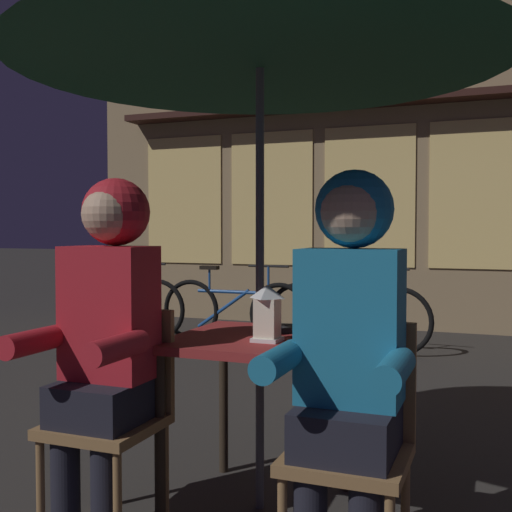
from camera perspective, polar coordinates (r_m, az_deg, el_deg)
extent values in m
plane|color=#2D2B28|center=(2.90, 0.35, -21.95)|extent=(60.00, 60.00, 0.00)
cube|color=maroon|center=(2.68, 0.36, -7.74)|extent=(0.72, 0.72, 0.04)
cylinder|color=#2D2319|center=(2.63, -8.76, -16.29)|extent=(0.04, 0.04, 0.70)
cylinder|color=#2D2319|center=(2.40, 4.86, -18.16)|extent=(0.04, 0.04, 0.70)
cylinder|color=#2D2319|center=(3.16, -2.98, -13.07)|extent=(0.04, 0.04, 0.70)
cylinder|color=#2D2319|center=(2.97, 8.35, -14.11)|extent=(0.04, 0.04, 0.70)
cylinder|color=#4C4C51|center=(2.64, 0.36, 0.90)|extent=(0.04, 0.04, 2.25)
cone|color=#19472D|center=(2.78, 0.37, 20.56)|extent=(2.10, 2.10, 0.38)
cube|color=white|center=(2.57, 1.03, -7.61)|extent=(0.11, 0.11, 0.02)
cube|color=white|center=(2.55, 1.04, -5.66)|extent=(0.09, 0.09, 0.16)
pyramid|color=white|center=(2.54, 1.04, -3.26)|extent=(0.11, 0.11, 0.06)
cube|color=olive|center=(2.59, -13.64, -14.82)|extent=(0.40, 0.40, 0.04)
cylinder|color=olive|center=(2.45, -12.52, -21.49)|extent=(0.03, 0.03, 0.41)
cylinder|color=olive|center=(2.64, -19.06, -19.76)|extent=(0.03, 0.03, 0.41)
cylinder|color=olive|center=(2.71, -8.30, -19.00)|extent=(0.03, 0.03, 0.41)
cylinder|color=olive|center=(2.89, -14.47, -17.72)|extent=(0.03, 0.03, 0.41)
cube|color=olive|center=(2.68, -11.39, -9.13)|extent=(0.40, 0.03, 0.42)
cube|color=olive|center=(2.21, 8.30, -17.81)|extent=(0.40, 0.40, 0.04)
cylinder|color=olive|center=(2.43, 13.46, -21.73)|extent=(0.03, 0.03, 0.41)
cylinder|color=olive|center=(2.49, 5.12, -21.02)|extent=(0.03, 0.03, 0.41)
cube|color=olive|center=(2.32, 9.38, -10.93)|extent=(0.40, 0.03, 0.42)
cylinder|color=black|center=(2.51, -13.55, -20.34)|extent=(0.11, 0.11, 0.45)
cylinder|color=black|center=(2.61, -16.98, -19.46)|extent=(0.11, 0.11, 0.45)
cube|color=black|center=(2.56, -13.66, -12.69)|extent=(0.32, 0.36, 0.16)
cube|color=red|center=(2.53, -13.21, -5.03)|extent=(0.34, 0.22, 0.52)
cylinder|color=red|center=(2.26, -12.58, -8.20)|extent=(0.09, 0.30, 0.09)
cylinder|color=red|center=(2.48, -19.57, -7.35)|extent=(0.09, 0.30, 0.09)
sphere|color=tan|center=(2.51, -13.30, 3.73)|extent=(0.21, 0.21, 0.21)
sphere|color=red|center=(2.55, -12.66, 3.94)|extent=(0.27, 0.27, 0.27)
cube|color=black|center=(2.18, 8.32, -15.34)|extent=(0.32, 0.36, 0.16)
cube|color=teal|center=(2.14, 8.61, -6.32)|extent=(0.34, 0.22, 0.52)
cylinder|color=teal|center=(1.91, 12.48, -10.15)|extent=(0.09, 0.30, 0.09)
cylinder|color=teal|center=(2.00, 2.07, -9.55)|extent=(0.09, 0.30, 0.09)
sphere|color=tan|center=(2.12, 8.68, 4.03)|extent=(0.21, 0.21, 0.21)
sphere|color=teal|center=(2.17, 8.97, 4.25)|extent=(0.27, 0.27, 0.27)
cube|color=#937A56|center=(8.10, 19.90, 15.85)|extent=(10.00, 0.60, 6.20)
cube|color=#F4D17A|center=(8.55, -6.57, 5.08)|extent=(1.10, 0.02, 1.70)
cube|color=#F4D17A|center=(8.04, 1.40, 5.26)|extent=(1.10, 0.02, 1.70)
cube|color=#F4D17A|center=(7.71, 10.26, 5.35)|extent=(1.10, 0.02, 1.70)
cube|color=#F4D17A|center=(7.57, 19.69, 5.31)|extent=(1.10, 0.02, 1.70)
cube|color=#331914|center=(7.57, 19.77, 13.71)|extent=(9.00, 0.36, 0.08)
torus|color=black|center=(6.94, -8.95, -4.81)|extent=(0.66, 0.05, 0.66)
torus|color=black|center=(7.50, -15.74, -4.33)|extent=(0.66, 0.05, 0.66)
cylinder|color=maroon|center=(7.18, -12.49, -2.87)|extent=(0.84, 0.04, 0.04)
cylinder|color=maroon|center=(7.27, -13.29, -4.25)|extent=(0.61, 0.04, 0.44)
cylinder|color=maroon|center=(7.34, -14.36, -1.84)|extent=(0.02, 0.02, 0.24)
cube|color=black|center=(7.33, -14.37, -0.83)|extent=(0.20, 0.08, 0.04)
cylinder|color=maroon|center=(6.97, -9.84, -1.85)|extent=(0.02, 0.02, 0.28)
cylinder|color=black|center=(6.96, -9.85, -0.70)|extent=(0.44, 0.03, 0.02)
torus|color=black|center=(6.41, 2.16, -5.38)|extent=(0.66, 0.06, 0.66)
torus|color=black|center=(6.82, -5.95, -4.92)|extent=(0.66, 0.06, 0.66)
cylinder|color=#1E4C93|center=(6.57, -2.03, -3.30)|extent=(0.84, 0.05, 0.04)
cylinder|color=#1E4C93|center=(6.64, -2.99, -4.82)|extent=(0.61, 0.04, 0.44)
cylinder|color=#1E4C93|center=(6.68, -4.27, -2.18)|extent=(0.02, 0.02, 0.24)
cube|color=black|center=(6.67, -4.27, -1.06)|extent=(0.20, 0.08, 0.04)
cylinder|color=#1E4C93|center=(6.41, 1.14, -2.18)|extent=(0.02, 0.02, 0.28)
cylinder|color=black|center=(6.40, 1.14, -0.93)|extent=(0.44, 0.03, 0.02)
torus|color=black|center=(6.11, 12.89, -5.81)|extent=(0.66, 0.09, 0.66)
torus|color=black|center=(6.39, 3.87, -5.40)|extent=(0.66, 0.09, 0.66)
cylinder|color=#B78419|center=(6.21, 8.29, -3.65)|extent=(0.84, 0.08, 0.04)
cylinder|color=#B78419|center=(6.26, 7.20, -5.27)|extent=(0.61, 0.07, 0.44)
cylinder|color=#B78419|center=(6.28, 5.79, -2.47)|extent=(0.02, 0.02, 0.24)
cube|color=black|center=(6.27, 5.80, -1.29)|extent=(0.20, 0.09, 0.04)
cylinder|color=#B78419|center=(6.10, 11.80, -2.47)|extent=(0.02, 0.02, 0.28)
cylinder|color=black|center=(6.09, 11.81, -1.15)|extent=(0.44, 0.05, 0.02)
cube|color=black|center=(2.82, 2.92, -6.63)|extent=(0.24, 0.22, 0.02)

